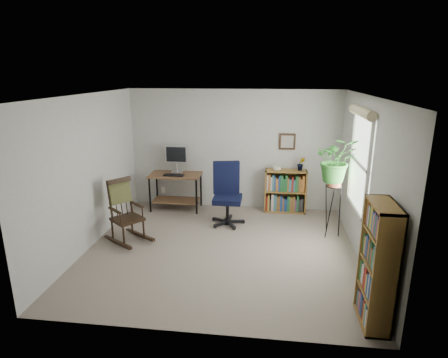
# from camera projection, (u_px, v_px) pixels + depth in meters

# --- Properties ---
(floor) EXTENTS (4.20, 4.00, 0.00)m
(floor) POSITION_uv_depth(u_px,v_px,m) (221.00, 249.00, 5.96)
(floor) COLOR gray
(floor) RESTS_ON ground
(ceiling) EXTENTS (4.20, 4.00, 0.00)m
(ceiling) POSITION_uv_depth(u_px,v_px,m) (221.00, 95.00, 5.29)
(ceiling) COLOR white
(ceiling) RESTS_ON ground
(wall_back) EXTENTS (4.20, 0.00, 2.40)m
(wall_back) POSITION_uv_depth(u_px,v_px,m) (234.00, 150.00, 7.53)
(wall_back) COLOR #B2B2AD
(wall_back) RESTS_ON ground
(wall_front) EXTENTS (4.20, 0.00, 2.40)m
(wall_front) POSITION_uv_depth(u_px,v_px,m) (194.00, 231.00, 3.72)
(wall_front) COLOR #B2B2AD
(wall_front) RESTS_ON ground
(wall_left) EXTENTS (0.00, 4.00, 2.40)m
(wall_left) POSITION_uv_depth(u_px,v_px,m) (88.00, 172.00, 5.87)
(wall_left) COLOR #B2B2AD
(wall_left) RESTS_ON ground
(wall_right) EXTENTS (0.00, 4.00, 2.40)m
(wall_right) POSITION_uv_depth(u_px,v_px,m) (365.00, 182.00, 5.37)
(wall_right) COLOR #B2B2AD
(wall_right) RESTS_ON ground
(window) EXTENTS (0.12, 1.20, 1.50)m
(window) POSITION_uv_depth(u_px,v_px,m) (359.00, 163.00, 5.61)
(window) COLOR white
(window) RESTS_ON wall_right
(desk) EXTENTS (1.03, 0.56, 0.74)m
(desk) POSITION_uv_depth(u_px,v_px,m) (176.00, 192.00, 7.61)
(desk) COLOR brown
(desk) RESTS_ON floor
(monitor) EXTENTS (0.46, 0.16, 0.56)m
(monitor) POSITION_uv_depth(u_px,v_px,m) (176.00, 159.00, 7.56)
(monitor) COLOR #B9B8BD
(monitor) RESTS_ON desk
(keyboard) EXTENTS (0.40, 0.15, 0.02)m
(keyboard) POSITION_uv_depth(u_px,v_px,m) (174.00, 175.00, 7.39)
(keyboard) COLOR black
(keyboard) RESTS_ON desk
(office_chair) EXTENTS (0.75, 0.75, 1.16)m
(office_chair) POSITION_uv_depth(u_px,v_px,m) (228.00, 194.00, 6.78)
(office_chair) COLOR black
(office_chair) RESTS_ON floor
(rocking_chair) EXTENTS (1.05, 1.01, 1.06)m
(rocking_chair) POSITION_uv_depth(u_px,v_px,m) (127.00, 211.00, 6.12)
(rocking_chair) COLOR black
(rocking_chair) RESTS_ON floor
(low_bookshelf) EXTENTS (0.82, 0.27, 0.86)m
(low_bookshelf) POSITION_uv_depth(u_px,v_px,m) (285.00, 191.00, 7.45)
(low_bookshelf) COLOR olive
(low_bookshelf) RESTS_ON floor
(tall_bookshelf) EXTENTS (0.27, 0.62, 1.41)m
(tall_bookshelf) POSITION_uv_depth(u_px,v_px,m) (378.00, 265.00, 4.04)
(tall_bookshelf) COLOR olive
(tall_bookshelf) RESTS_ON floor
(plant_stand) EXTENTS (0.38, 0.38, 1.04)m
(plant_stand) POSITION_uv_depth(u_px,v_px,m) (332.00, 207.00, 6.32)
(plant_stand) COLOR black
(plant_stand) RESTS_ON floor
(spider_plant) EXTENTS (1.69, 1.88, 1.46)m
(spider_plant) POSITION_uv_depth(u_px,v_px,m) (338.00, 138.00, 5.99)
(spider_plant) COLOR #2A6D26
(spider_plant) RESTS_ON plant_stand
(potted_plant_small) EXTENTS (0.13, 0.24, 0.11)m
(potted_plant_small) POSITION_uv_depth(u_px,v_px,m) (301.00, 168.00, 7.29)
(potted_plant_small) COLOR #2A6D26
(potted_plant_small) RESTS_ON low_bookshelf
(framed_picture) EXTENTS (0.32, 0.04, 0.32)m
(framed_picture) POSITION_uv_depth(u_px,v_px,m) (287.00, 142.00, 7.32)
(framed_picture) COLOR black
(framed_picture) RESTS_ON wall_back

